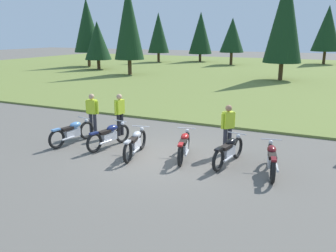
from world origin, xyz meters
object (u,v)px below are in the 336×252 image
Objects in this scene: motorcycle_maroon at (272,159)px; motorcycle_sky_blue at (72,132)px; rider_with_back_turned at (92,112)px; motorcycle_black at (229,151)px; motorcycle_silver at (135,143)px; rider_checking_bike at (120,112)px; motorcycle_navy at (109,136)px; motorcycle_red at (184,145)px; rider_in_hivis_vest at (228,126)px.

motorcycle_sky_blue is at bearing -178.62° from motorcycle_maroon.
rider_with_back_turned is (-0.00, 1.25, 0.51)m from motorcycle_sky_blue.
motorcycle_black is at bearing -8.60° from rider_with_back_turned.
motorcycle_black is (5.80, 0.37, 0.00)m from motorcycle_sky_blue.
motorcycle_maroon is 7.23m from rider_with_back_turned.
motorcycle_silver is 2.61m from rider_checking_bike.
motorcycle_black is at bearing 10.09° from motorcycle_silver.
motorcycle_sky_blue and motorcycle_black have the same top height.
rider_with_back_turned is (-2.77, 1.42, 0.51)m from motorcycle_silver.
motorcycle_sky_blue and motorcycle_silver have the same top height.
motorcycle_black is 1.34m from motorcycle_maroon.
rider_checking_bike reaches higher than motorcycle_navy.
rider_with_back_turned reaches higher than motorcycle_sky_blue.
motorcycle_silver is (1.29, -0.37, 0.00)m from motorcycle_navy.
motorcycle_silver and motorcycle_maroon have the same top height.
motorcycle_red is 1.24× the size of rider_in_hivis_vest.
rider_in_hivis_vest is at bearing 14.20° from motorcycle_sky_blue.
motorcycle_silver is at bearing -150.11° from rider_in_hivis_vest.
motorcycle_red is 0.99× the size of motorcycle_black.
motorcycle_sky_blue is at bearing -120.76° from rider_checking_bike.
motorcycle_sky_blue and motorcycle_maroon have the same top height.
motorcycle_sky_blue is at bearing -176.24° from motorcycle_red.
rider_checking_bike is at bearing 23.41° from rider_with_back_turned.
motorcycle_black is 1.01× the size of motorcycle_maroon.
motorcycle_silver is 3.07m from motorcycle_black.
motorcycle_sky_blue is 2.78m from motorcycle_silver.
motorcycle_silver is 1.63m from motorcycle_red.
motorcycle_black is at bearing 171.39° from motorcycle_maroon.
motorcycle_maroon is (4.36, 0.34, 0.00)m from motorcycle_silver.
rider_in_hivis_vest is (1.13, 1.10, 0.51)m from motorcycle_red.
motorcycle_sky_blue is 4.35m from motorcycle_red.
motorcycle_silver is 3.15m from rider_in_hivis_vest.
rider_with_back_turned is (-4.34, 0.96, 0.51)m from motorcycle_red.
motorcycle_red is 3.65m from rider_checking_bike.
rider_checking_bike and rider_with_back_turned have the same top height.
rider_checking_bike is (-3.34, 1.40, 0.51)m from motorcycle_red.
rider_with_back_turned reaches higher than motorcycle_red.
motorcycle_navy is at bearing -71.94° from rider_checking_bike.
motorcycle_navy is 1.25× the size of rider_in_hivis_vest.
motorcycle_maroon is at bearing 4.43° from motorcycle_silver.
rider_in_hivis_vest is (2.70, 1.55, 0.51)m from motorcycle_silver.
motorcycle_maroon is at bearing -2.34° from motorcycle_red.
rider_in_hivis_vest reaches higher than motorcycle_sky_blue.
rider_in_hivis_vest is 1.00× the size of rider_with_back_turned.
motorcycle_maroon is at bearing -0.30° from motorcycle_navy.
motorcycle_maroon is (7.13, 0.17, 0.00)m from motorcycle_sky_blue.
motorcycle_silver is at bearing -46.26° from rider_checking_bike.
motorcycle_black is at bearing 2.28° from motorcycle_navy.
motorcycle_navy is 1.64m from rider_checking_bike.
rider_with_back_turned is at bearing 171.40° from motorcycle_maroon.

